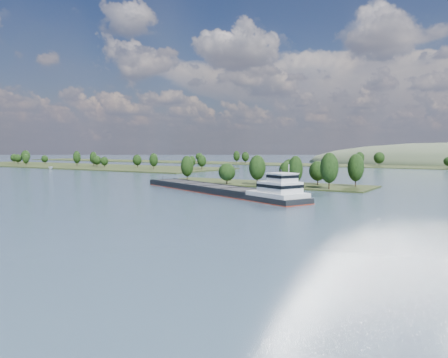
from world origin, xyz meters
The scene contains 6 objects.
ground centered at (0.00, 120.00, 0.00)m, with size 1800.00×1800.00×0.00m, color #3C5668.
tree_island centered at (7.44, 178.87, 4.22)m, with size 100.00×31.97×15.50m.
left_bank centered at (-228.88, 260.06, 0.88)m, with size 300.00×80.00×14.90m.
back_shoreline centered at (8.91, 399.74, 0.75)m, with size 900.00×60.00×14.22m.
cargo_barge centered at (7.44, 137.36, 1.57)m, with size 88.64×46.79×12.45m.
motorboat centered at (-197.95, 215.48, 1.22)m, with size 2.37×6.31×2.44m, color silver.
Camera 1 is at (91.07, 4.04, 16.77)m, focal length 35.00 mm.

